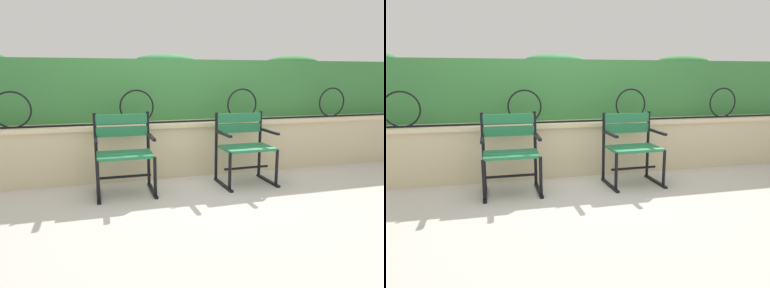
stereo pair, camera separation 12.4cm
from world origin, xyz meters
The scene contains 6 objects.
ground_plane centered at (0.00, 0.00, 0.00)m, with size 60.00×60.00×0.00m, color #BCB7AD.
stone_wall centered at (0.00, 0.91, 0.35)m, with size 8.12×0.41×0.69m.
iron_arch_fence centered at (-0.40, 0.84, 0.86)m, with size 7.56×0.02×0.42m.
hedge_row centered at (-0.04, 1.40, 1.11)m, with size 7.95×0.62×0.90m.
park_chair_left centered at (-0.71, 0.34, 0.47)m, with size 0.63×0.52×0.88m.
park_chair_right centered at (0.71, 0.33, 0.46)m, with size 0.64×0.53×0.84m.
Camera 2 is at (-0.89, -3.50, 1.28)m, focal length 32.85 mm.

